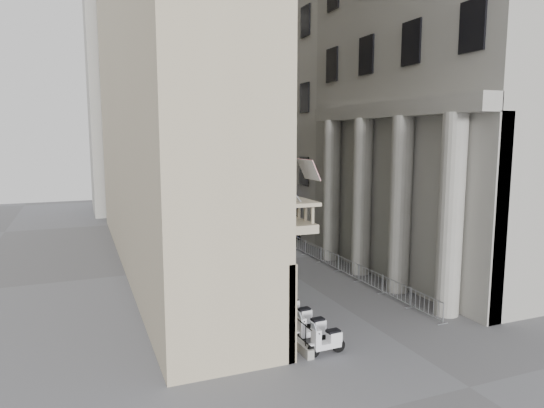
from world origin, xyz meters
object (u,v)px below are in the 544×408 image
(pedestrian_a, at_px, (234,224))
(pedestrian_b, at_px, (250,234))
(security_tent, at_px, (224,228))
(info_kiosk, at_px, (244,273))
(scooter_0, at_px, (327,355))
(street_lamp, at_px, (239,200))

(pedestrian_a, bearing_deg, pedestrian_b, 71.09)
(security_tent, height_order, pedestrian_b, security_tent)
(security_tent, bearing_deg, pedestrian_a, 68.78)
(security_tent, distance_m, pedestrian_a, 9.91)
(info_kiosk, xyz_separation_m, pedestrian_b, (4.20, 10.91, -0.01))
(scooter_0, height_order, street_lamp, street_lamp)
(street_lamp, bearing_deg, pedestrian_b, 72.54)
(info_kiosk, xyz_separation_m, pedestrian_a, (4.25, 15.50, 0.08))
(street_lamp, xyz_separation_m, info_kiosk, (-0.79, -3.25, -3.88))
(pedestrian_a, bearing_deg, security_tent, 50.49)
(pedestrian_b, bearing_deg, info_kiosk, 104.88)
(street_lamp, height_order, pedestrian_b, street_lamp)
(scooter_0, relative_size, info_kiosk, 0.83)
(scooter_0, distance_m, street_lamp, 13.72)
(scooter_0, xyz_separation_m, pedestrian_a, (3.92, 25.10, 1.00))
(security_tent, xyz_separation_m, pedestrian_a, (3.55, 9.14, -1.45))
(security_tent, xyz_separation_m, street_lamp, (0.09, -3.11, 2.35))
(scooter_0, height_order, info_kiosk, info_kiosk)
(scooter_0, relative_size, pedestrian_b, 0.83)
(scooter_0, bearing_deg, pedestrian_b, -13.64)
(scooter_0, height_order, security_tent, security_tent)
(security_tent, height_order, pedestrian_a, security_tent)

